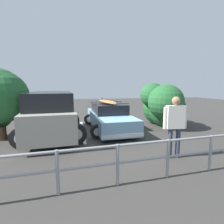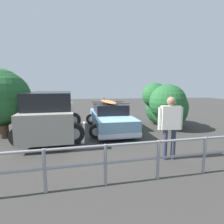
% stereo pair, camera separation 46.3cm
% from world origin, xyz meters
% --- Properties ---
extents(ground_plane, '(44.00, 44.00, 0.02)m').
position_xyz_m(ground_plane, '(0.00, 0.00, -0.01)').
color(ground_plane, '#383533').
rests_on(ground_plane, ground).
extents(parking_stripe, '(0.12, 4.11, 0.00)m').
position_xyz_m(parking_stripe, '(1.05, -0.15, 0.00)').
color(parking_stripe, silver).
rests_on(parking_stripe, ground).
extents(sedan_car, '(2.36, 4.51, 1.55)m').
position_xyz_m(sedan_car, '(-0.26, -0.19, 0.60)').
color(sedan_car, '#729EBC').
rests_on(sedan_car, ground).
extents(suv_car, '(2.79, 4.71, 1.87)m').
position_xyz_m(suv_car, '(2.37, 0.52, 0.96)').
color(suv_car, '#9E998E').
rests_on(suv_car, ground).
extents(person_bystander, '(0.70, 0.25, 1.82)m').
position_xyz_m(person_bystander, '(-1.46, 3.66, 1.09)').
color(person_bystander, '#33384C').
rests_on(person_bystander, ground).
extents(railing_fence, '(8.56, 0.69, 0.91)m').
position_xyz_m(railing_fence, '(-1.30, 4.63, 0.60)').
color(railing_fence, gray).
rests_on(railing_fence, ground).
extents(bush_near_left, '(2.34, 3.20, 2.39)m').
position_xyz_m(bush_near_left, '(-3.25, -0.31, 1.04)').
color(bush_near_left, '#4C3828').
rests_on(bush_near_left, ground).
extents(bush_near_right, '(2.15, 2.16, 2.81)m').
position_xyz_m(bush_near_right, '(4.23, 0.61, 1.60)').
color(bush_near_right, '#4C3828').
rests_on(bush_near_right, ground).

